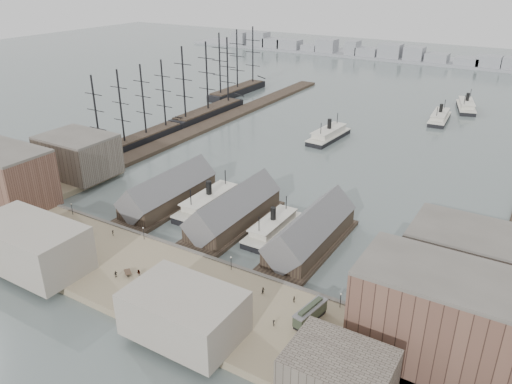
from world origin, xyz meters
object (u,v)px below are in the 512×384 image
Objects in this scene: ferry_docked_west at (209,202)px; horse_cart_right at (182,294)px; tram at (310,314)px; horse_cart_center at (135,272)px; horse_cart_left at (69,221)px.

ferry_docked_west reaches higher than horse_cart_right.
tram is 30.74m from horse_cart_right.
tram is 2.23× the size of horse_cart_center.
ferry_docked_west is at bearing 46.03° from horse_cart_center.
horse_cart_right is at bearing -155.86° from tram.
horse_cart_center is at bearing -161.91° from tram.
tram is 46.06m from horse_cart_center.
ferry_docked_west is at bearing 155.40° from tram.
tram is 82.25m from horse_cart_left.
horse_cart_left is at bearing -129.96° from ferry_docked_west.
horse_cart_right is at bearing -58.39° from horse_cart_center.
horse_cart_left is at bearing -172.69° from tram.
ferry_docked_west is 6.18× the size of horse_cart_right.
horse_cart_center is at bearing -83.24° from horse_cart_left.
horse_cart_right is (-29.73, -7.74, -1.06)m from tram.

